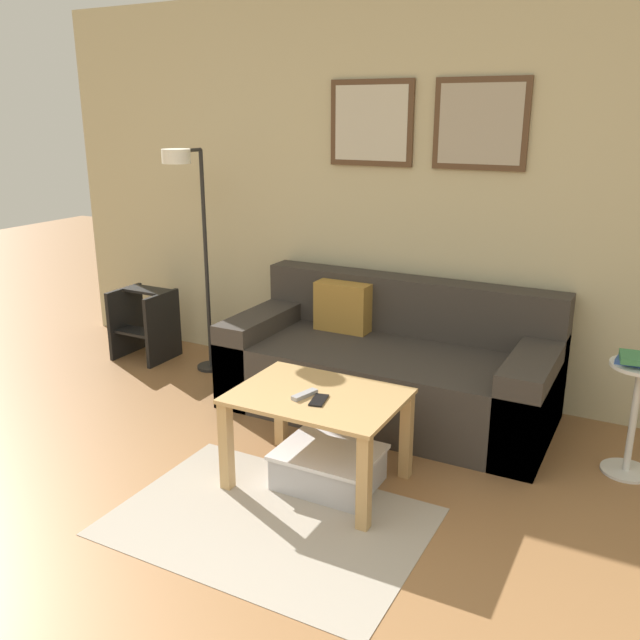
% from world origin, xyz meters
% --- Properties ---
extents(wall_back, '(5.60, 0.09, 2.55)m').
position_xyz_m(wall_back, '(0.00, 3.34, 1.28)').
color(wall_back, '#C6BC93').
rests_on(wall_back, ground_plane).
extents(area_rug, '(1.41, 0.98, 0.01)m').
position_xyz_m(area_rug, '(0.08, 1.46, 0.00)').
color(area_rug, '#A39989').
rests_on(area_rug, ground_plane).
extents(couch, '(1.98, 0.91, 0.79)m').
position_xyz_m(couch, '(0.09, 2.86, 0.28)').
color(couch, '#38332D').
rests_on(couch, ground_plane).
extents(coffee_table, '(0.82, 0.60, 0.48)m').
position_xyz_m(coffee_table, '(0.11, 1.88, 0.38)').
color(coffee_table, tan).
rests_on(coffee_table, ground_plane).
extents(storage_bin, '(0.50, 0.41, 0.19)m').
position_xyz_m(storage_bin, '(0.17, 1.88, 0.10)').
color(storage_bin, '#B2B2B7').
rests_on(storage_bin, ground_plane).
extents(floor_lamp, '(0.21, 0.45, 1.58)m').
position_xyz_m(floor_lamp, '(-1.34, 2.77, 1.12)').
color(floor_lamp, black).
rests_on(floor_lamp, ground_plane).
extents(side_table, '(0.30, 0.30, 0.60)m').
position_xyz_m(side_table, '(1.49, 2.72, 0.36)').
color(side_table, silver).
rests_on(side_table, ground_plane).
extents(book_stack, '(0.23, 0.20, 0.05)m').
position_xyz_m(book_stack, '(1.48, 2.70, 0.63)').
color(book_stack, '#335199').
rests_on(book_stack, side_table).
extents(remote_control, '(0.08, 0.16, 0.02)m').
position_xyz_m(remote_control, '(0.07, 1.82, 0.49)').
color(remote_control, '#99999E').
rests_on(remote_control, coffee_table).
extents(cell_phone, '(0.09, 0.15, 0.01)m').
position_xyz_m(cell_phone, '(0.15, 1.81, 0.49)').
color(cell_phone, black).
rests_on(cell_phone, coffee_table).
extents(step_stool, '(0.39, 0.37, 0.52)m').
position_xyz_m(step_stool, '(-1.91, 2.88, 0.28)').
color(step_stool, black).
rests_on(step_stool, ground_plane).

